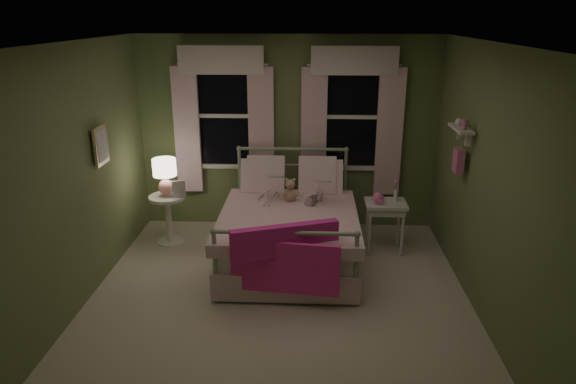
{
  "coord_description": "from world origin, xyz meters",
  "views": [
    {
      "loc": [
        0.31,
        -4.68,
        2.85
      ],
      "look_at": [
        0.07,
        0.6,
        1.0
      ],
      "focal_mm": 32.0,
      "sensor_mm": 36.0,
      "label": 1
    }
  ],
  "objects_px": {
    "teddy_bear": "(290,192)",
    "nightstand_left": "(168,213)",
    "table_lamp": "(165,173)",
    "child_left": "(268,173)",
    "child_right": "(313,178)",
    "nightstand_right": "(385,210)",
    "bed": "(289,231)"
  },
  "relations": [
    {
      "from": "child_left",
      "to": "teddy_bear",
      "type": "distance_m",
      "value": 0.37
    },
    {
      "from": "nightstand_right",
      "to": "table_lamp",
      "type": "bearing_deg",
      "value": 177.84
    },
    {
      "from": "child_left",
      "to": "nightstand_right",
      "type": "xyz_separation_m",
      "value": [
        1.46,
        -0.1,
        -0.42
      ]
    },
    {
      "from": "table_lamp",
      "to": "nightstand_right",
      "type": "height_order",
      "value": "table_lamp"
    },
    {
      "from": "teddy_bear",
      "to": "table_lamp",
      "type": "relative_size",
      "value": 0.64
    },
    {
      "from": "bed",
      "to": "nightstand_right",
      "type": "bearing_deg",
      "value": 15.47
    },
    {
      "from": "child_left",
      "to": "teddy_bear",
      "type": "xyz_separation_m",
      "value": [
        0.28,
        -0.16,
        -0.18
      ]
    },
    {
      "from": "bed",
      "to": "nightstand_right",
      "type": "distance_m",
      "value": 1.23
    },
    {
      "from": "table_lamp",
      "to": "nightstand_right",
      "type": "distance_m",
      "value": 2.79
    },
    {
      "from": "table_lamp",
      "to": "child_right",
      "type": "bearing_deg",
      "value": -0.25
    },
    {
      "from": "table_lamp",
      "to": "nightstand_right",
      "type": "relative_size",
      "value": 0.73
    },
    {
      "from": "child_left",
      "to": "nightstand_right",
      "type": "height_order",
      "value": "child_left"
    },
    {
      "from": "bed",
      "to": "nightstand_right",
      "type": "xyz_separation_m",
      "value": [
        1.18,
        0.33,
        0.17
      ]
    },
    {
      "from": "teddy_bear",
      "to": "nightstand_left",
      "type": "relative_size",
      "value": 0.46
    },
    {
      "from": "child_left",
      "to": "child_right",
      "type": "distance_m",
      "value": 0.56
    },
    {
      "from": "teddy_bear",
      "to": "table_lamp",
      "type": "distance_m",
      "value": 1.6
    },
    {
      "from": "child_left",
      "to": "nightstand_left",
      "type": "xyz_separation_m",
      "value": [
        -1.3,
        0.01,
        -0.55
      ]
    },
    {
      "from": "bed",
      "to": "nightstand_left",
      "type": "height_order",
      "value": "bed"
    },
    {
      "from": "teddy_bear",
      "to": "nightstand_right",
      "type": "distance_m",
      "value": 1.2
    },
    {
      "from": "bed",
      "to": "teddy_bear",
      "type": "bearing_deg",
      "value": 90.0
    },
    {
      "from": "child_right",
      "to": "nightstand_left",
      "type": "height_order",
      "value": "child_right"
    },
    {
      "from": "nightstand_left",
      "to": "table_lamp",
      "type": "distance_m",
      "value": 0.54
    },
    {
      "from": "child_right",
      "to": "teddy_bear",
      "type": "bearing_deg",
      "value": 40.11
    },
    {
      "from": "child_left",
      "to": "child_right",
      "type": "height_order",
      "value": "child_left"
    },
    {
      "from": "bed",
      "to": "teddy_bear",
      "type": "relative_size",
      "value": 6.82
    },
    {
      "from": "child_left",
      "to": "table_lamp",
      "type": "distance_m",
      "value": 1.3
    },
    {
      "from": "bed",
      "to": "child_left",
      "type": "bearing_deg",
      "value": 123.6
    },
    {
      "from": "nightstand_right",
      "to": "teddy_bear",
      "type": "bearing_deg",
      "value": -176.95
    },
    {
      "from": "child_right",
      "to": "nightstand_left",
      "type": "distance_m",
      "value": 1.93
    },
    {
      "from": "child_left",
      "to": "teddy_bear",
      "type": "relative_size",
      "value": 2.67
    },
    {
      "from": "child_left",
      "to": "nightstand_right",
      "type": "bearing_deg",
      "value": 179.94
    },
    {
      "from": "child_left",
      "to": "child_right",
      "type": "bearing_deg",
      "value": -176.3
    }
  ]
}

